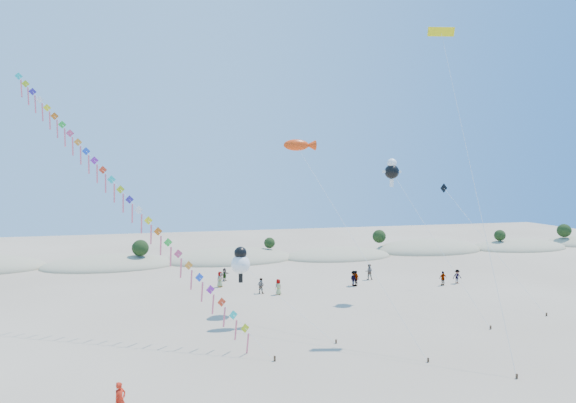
{
  "coord_description": "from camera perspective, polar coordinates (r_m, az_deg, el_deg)",
  "views": [
    {
      "loc": [
        -8.16,
        -23.01,
        12.53
      ],
      "look_at": [
        1.01,
        14.0,
        10.23
      ],
      "focal_mm": 30.0,
      "sensor_mm": 36.0,
      "label": 1
    }
  ],
  "objects": [
    {
      "name": "dune_ridge",
      "position": [
        69.88,
        -6.16,
        -6.8
      ],
      "size": [
        145.3,
        11.49,
        5.57
      ],
      "color": "tan",
      "rests_on": "ground"
    },
    {
      "name": "kite_train",
      "position": [
        40.69,
        -19.6,
        1.67
      ],
      "size": [
        20.51,
        18.72,
        21.99
      ],
      "color": "#3F2D1E",
      "rests_on": "ground"
    },
    {
      "name": "fish_kite",
      "position": [
        41.58,
        1.44,
        6.64
      ],
      "size": [
        6.97,
        12.7,
        15.38
      ],
      "color": "#3F2D1E",
      "rests_on": "ground"
    },
    {
      "name": "cartoon_kite_low",
      "position": [
        42.87,
        -5.64,
        -7.13
      ],
      "size": [
        6.6,
        9.91,
        6.02
      ],
      "color": "#3F2D1E",
      "rests_on": "ground"
    },
    {
      "name": "cartoon_kite_high",
      "position": [
        48.94,
        12.22,
        3.63
      ],
      "size": [
        4.34,
        11.99,
        13.93
      ],
      "color": "#3F2D1E",
      "rests_on": "ground"
    },
    {
      "name": "parafoil_kite",
      "position": [
        42.64,
        17.84,
        17.91
      ],
      "size": [
        2.32,
        11.65,
        24.29
      ],
      "color": "#3F2D1E",
      "rests_on": "ground"
    },
    {
      "name": "dark_kite",
      "position": [
        53.66,
        20.41,
        -1.66
      ],
      "size": [
        2.83,
        13.12,
        11.35
      ],
      "color": "#3F2D1E",
      "rests_on": "ground"
    },
    {
      "name": "flyer_foreground",
      "position": [
        27.92,
        -19.28,
        -21.32
      ],
      "size": [
        0.78,
        0.78,
        1.84
      ],
      "primitive_type": "imported",
      "rotation": [
        0.0,
        0.0,
        0.79
      ],
      "color": "red",
      "rests_on": "ground"
    },
    {
      "name": "beachgoers",
      "position": [
        54.18,
        5.21,
        -9.03
      ],
      "size": [
        27.25,
        8.89,
        1.81
      ],
      "color": "slate",
      "rests_on": "ground"
    }
  ]
}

